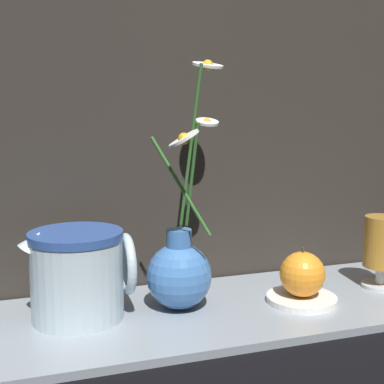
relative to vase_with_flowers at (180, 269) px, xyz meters
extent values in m
plane|color=black|center=(0.02, -0.02, -0.08)|extent=(6.00, 6.00, 0.00)
cube|color=gray|center=(0.02, -0.02, -0.07)|extent=(0.85, 0.28, 0.01)
sphere|color=#3F72B7|center=(0.00, 0.00, -0.01)|extent=(0.10, 0.10, 0.10)
cylinder|color=#3F72B7|center=(0.00, 0.00, 0.04)|extent=(0.04, 0.04, 0.04)
cylinder|color=#3D7A33|center=(0.02, 0.00, 0.14)|extent=(0.01, 0.05, 0.16)
cylinder|color=white|center=(0.05, 0.00, 0.22)|extent=(0.04, 0.04, 0.01)
sphere|color=gold|center=(0.05, 0.00, 0.22)|extent=(0.01, 0.01, 0.01)
cylinder|color=#3D7A33|center=(0.02, 0.01, 0.19)|extent=(0.02, 0.06, 0.25)
cylinder|color=white|center=(0.05, 0.02, 0.31)|extent=(0.06, 0.06, 0.01)
sphere|color=gold|center=(0.05, 0.02, 0.31)|extent=(0.02, 0.02, 0.02)
cylinder|color=#3D7A33|center=(-0.01, -0.04, 0.13)|extent=(0.09, 0.02, 0.15)
cylinder|color=white|center=(-0.02, -0.08, 0.21)|extent=(0.05, 0.05, 0.03)
sphere|color=gold|center=(-0.02, -0.08, 0.21)|extent=(0.02, 0.02, 0.02)
cylinder|color=silver|center=(-0.16, 0.01, 0.00)|extent=(0.13, 0.13, 0.13)
cylinder|color=#2D4C93|center=(-0.16, 0.01, 0.06)|extent=(0.14, 0.14, 0.01)
torus|color=silver|center=(-0.08, 0.01, 0.01)|extent=(0.01, 0.09, 0.09)
cone|color=silver|center=(-0.21, 0.01, 0.06)|extent=(0.05, 0.04, 0.04)
cylinder|color=silver|center=(0.36, -0.02, -0.06)|extent=(0.06, 0.06, 0.01)
cylinder|color=silver|center=(0.36, -0.02, -0.04)|extent=(0.02, 0.02, 0.03)
cylinder|color=#B77F2D|center=(0.36, -0.02, 0.02)|extent=(0.06, 0.06, 0.09)
cylinder|color=white|center=(0.19, -0.04, -0.06)|extent=(0.11, 0.11, 0.01)
sphere|color=orange|center=(0.19, -0.04, -0.02)|extent=(0.07, 0.07, 0.07)
cylinder|color=#4C3819|center=(0.19, -0.04, 0.02)|extent=(0.00, 0.00, 0.01)
camera|label=1|loc=(-0.23, -0.76, 0.25)|focal=50.00mm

